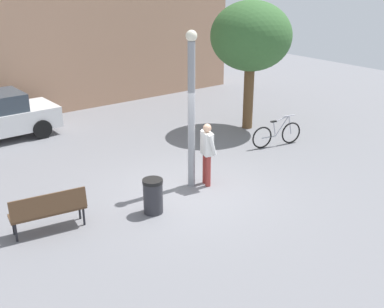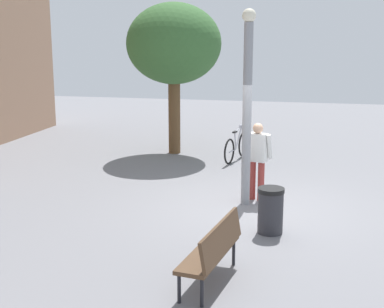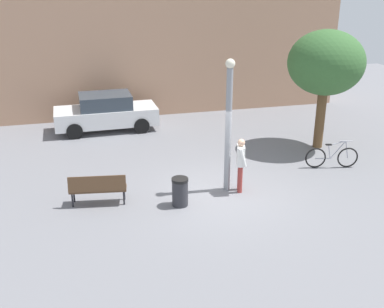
{
  "view_description": "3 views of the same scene",
  "coord_description": "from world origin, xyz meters",
  "px_view_note": "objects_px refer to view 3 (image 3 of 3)",
  "views": [
    {
      "loc": [
        -6.64,
        -8.86,
        5.32
      ],
      "look_at": [
        0.29,
        0.26,
        0.88
      ],
      "focal_mm": 44.85,
      "sensor_mm": 36.0,
      "label": 1
    },
    {
      "loc": [
        -10.81,
        -1.08,
        3.53
      ],
      "look_at": [
        0.15,
        1.38,
        1.04
      ],
      "focal_mm": 51.63,
      "sensor_mm": 36.0,
      "label": 2
    },
    {
      "loc": [
        -3.92,
        -11.83,
        6.13
      ],
      "look_at": [
        -0.72,
        0.64,
        1.12
      ],
      "focal_mm": 43.05,
      "sensor_mm": 36.0,
      "label": 3
    }
  ],
  "objects_px": {
    "lamppost": "(229,122)",
    "parked_car_white": "(106,112)",
    "bicycle_silver": "(332,157)",
    "trash_bin": "(180,192)",
    "park_bench": "(98,187)",
    "plaza_tree": "(326,63)",
    "person_by_lamppost": "(241,161)"
  },
  "relations": [
    {
      "from": "plaza_tree",
      "to": "parked_car_white",
      "type": "height_order",
      "value": "plaza_tree"
    },
    {
      "from": "park_bench",
      "to": "bicycle_silver",
      "type": "bearing_deg",
      "value": 5.82
    },
    {
      "from": "bicycle_silver",
      "to": "person_by_lamppost",
      "type": "bearing_deg",
      "value": -165.3
    },
    {
      "from": "person_by_lamppost",
      "to": "parked_car_white",
      "type": "xyz_separation_m",
      "value": [
        -3.43,
        6.99,
        -0.19
      ]
    },
    {
      "from": "bicycle_silver",
      "to": "parked_car_white",
      "type": "xyz_separation_m",
      "value": [
        -7.08,
        6.03,
        0.39
      ]
    },
    {
      "from": "lamppost",
      "to": "park_bench",
      "type": "xyz_separation_m",
      "value": [
        -3.86,
        -0.04,
        -1.61
      ]
    },
    {
      "from": "lamppost",
      "to": "person_by_lamppost",
      "type": "height_order",
      "value": "lamppost"
    },
    {
      "from": "plaza_tree",
      "to": "bicycle_silver",
      "type": "height_order",
      "value": "plaza_tree"
    },
    {
      "from": "parked_car_white",
      "to": "trash_bin",
      "type": "height_order",
      "value": "parked_car_white"
    },
    {
      "from": "lamppost",
      "to": "parked_car_white",
      "type": "xyz_separation_m",
      "value": [
        -3.08,
        6.79,
        -1.38
      ]
    },
    {
      "from": "person_by_lamppost",
      "to": "park_bench",
      "type": "relative_size",
      "value": 1.01
    },
    {
      "from": "trash_bin",
      "to": "plaza_tree",
      "type": "bearing_deg",
      "value": 28.59
    },
    {
      "from": "park_bench",
      "to": "parked_car_white",
      "type": "distance_m",
      "value": 6.88
    },
    {
      "from": "person_by_lamppost",
      "to": "plaza_tree",
      "type": "distance_m",
      "value": 5.56
    },
    {
      "from": "lamppost",
      "to": "plaza_tree",
      "type": "bearing_deg",
      "value": 30.71
    },
    {
      "from": "bicycle_silver",
      "to": "trash_bin",
      "type": "distance_m",
      "value": 5.79
    },
    {
      "from": "parked_car_white",
      "to": "person_by_lamppost",
      "type": "bearing_deg",
      "value": -63.87
    },
    {
      "from": "trash_bin",
      "to": "parked_car_white",
      "type": "bearing_deg",
      "value": 101.14
    },
    {
      "from": "park_bench",
      "to": "bicycle_silver",
      "type": "xyz_separation_m",
      "value": [
        7.86,
        0.8,
        -0.16
      ]
    },
    {
      "from": "trash_bin",
      "to": "person_by_lamppost",
      "type": "bearing_deg",
      "value": 13.09
    },
    {
      "from": "lamppost",
      "to": "trash_bin",
      "type": "relative_size",
      "value": 4.79
    },
    {
      "from": "lamppost",
      "to": "person_by_lamppost",
      "type": "bearing_deg",
      "value": -29.18
    },
    {
      "from": "lamppost",
      "to": "bicycle_silver",
      "type": "bearing_deg",
      "value": 10.75
    },
    {
      "from": "lamppost",
      "to": "plaza_tree",
      "type": "relative_size",
      "value": 0.91
    },
    {
      "from": "person_by_lamppost",
      "to": "plaza_tree",
      "type": "height_order",
      "value": "plaza_tree"
    },
    {
      "from": "park_bench",
      "to": "lamppost",
      "type": "bearing_deg",
      "value": 0.61
    },
    {
      "from": "person_by_lamppost",
      "to": "trash_bin",
      "type": "distance_m",
      "value": 2.09
    },
    {
      "from": "park_bench",
      "to": "parked_car_white",
      "type": "xyz_separation_m",
      "value": [
        0.78,
        6.83,
        0.23
      ]
    },
    {
      "from": "park_bench",
      "to": "plaza_tree",
      "type": "relative_size",
      "value": 0.38
    },
    {
      "from": "bicycle_silver",
      "to": "parked_car_white",
      "type": "relative_size",
      "value": 0.42
    },
    {
      "from": "lamppost",
      "to": "parked_car_white",
      "type": "bearing_deg",
      "value": 114.36
    },
    {
      "from": "lamppost",
      "to": "plaza_tree",
      "type": "height_order",
      "value": "plaza_tree"
    }
  ]
}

